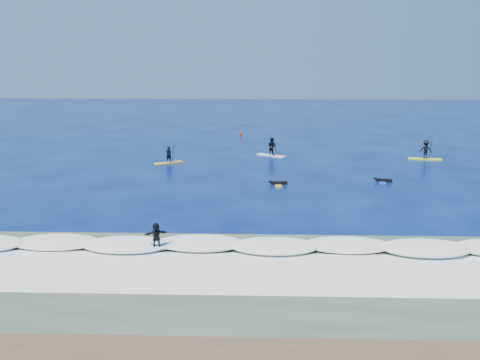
{
  "coord_description": "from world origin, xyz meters",
  "views": [
    {
      "loc": [
        0.05,
        -36.91,
        10.46
      ],
      "look_at": [
        -1.26,
        3.34,
        0.6
      ],
      "focal_mm": 40.0,
      "sensor_mm": 36.0,
      "label": 1
    }
  ],
  "objects_px": {
    "sup_paddler_left": "(169,157)",
    "prone_paddler_near": "(278,184)",
    "marker_buoy": "(241,134)",
    "sup_paddler_center": "(271,148)",
    "sup_paddler_right": "(425,151)",
    "wave_surfer": "(156,237)",
    "prone_paddler_far": "(383,181)"
  },
  "relations": [
    {
      "from": "sup_paddler_left",
      "to": "wave_surfer",
      "type": "bearing_deg",
      "value": -114.14
    },
    {
      "from": "sup_paddler_right",
      "to": "marker_buoy",
      "type": "distance_m",
      "value": 23.07
    },
    {
      "from": "sup_paddler_left",
      "to": "sup_paddler_center",
      "type": "distance_m",
      "value": 10.53
    },
    {
      "from": "sup_paddler_right",
      "to": "marker_buoy",
      "type": "bearing_deg",
      "value": 151.16
    },
    {
      "from": "sup_paddler_center",
      "to": "wave_surfer",
      "type": "height_order",
      "value": "sup_paddler_center"
    },
    {
      "from": "wave_surfer",
      "to": "marker_buoy",
      "type": "height_order",
      "value": "wave_surfer"
    },
    {
      "from": "prone_paddler_far",
      "to": "prone_paddler_near",
      "type": "bearing_deg",
      "value": 111.84
    },
    {
      "from": "sup_paddler_left",
      "to": "sup_paddler_right",
      "type": "relative_size",
      "value": 0.83
    },
    {
      "from": "marker_buoy",
      "to": "sup_paddler_left",
      "type": "bearing_deg",
      "value": -110.86
    },
    {
      "from": "prone_paddler_far",
      "to": "marker_buoy",
      "type": "xyz_separation_m",
      "value": [
        -12.26,
        23.29,
        0.19
      ]
    },
    {
      "from": "sup_paddler_left",
      "to": "wave_surfer",
      "type": "xyz_separation_m",
      "value": [
        3.02,
        -22.53,
        0.22
      ]
    },
    {
      "from": "sup_paddler_left",
      "to": "sup_paddler_right",
      "type": "bearing_deg",
      "value": -25.71
    },
    {
      "from": "marker_buoy",
      "to": "wave_surfer",
      "type": "bearing_deg",
      "value": -94.75
    },
    {
      "from": "marker_buoy",
      "to": "prone_paddler_near",
      "type": "bearing_deg",
      "value": -81.31
    },
    {
      "from": "sup_paddler_left",
      "to": "sup_paddler_center",
      "type": "height_order",
      "value": "sup_paddler_center"
    },
    {
      "from": "sup_paddler_left",
      "to": "prone_paddler_far",
      "type": "distance_m",
      "value": 19.75
    },
    {
      "from": "prone_paddler_near",
      "to": "marker_buoy",
      "type": "height_order",
      "value": "marker_buoy"
    },
    {
      "from": "prone_paddler_near",
      "to": "prone_paddler_far",
      "type": "xyz_separation_m",
      "value": [
        8.52,
        1.18,
        -0.0
      ]
    },
    {
      "from": "prone_paddler_near",
      "to": "marker_buoy",
      "type": "xyz_separation_m",
      "value": [
        -3.74,
        24.47,
        0.19
      ]
    },
    {
      "from": "prone_paddler_near",
      "to": "wave_surfer",
      "type": "distance_m",
      "value": 16.1
    },
    {
      "from": "sup_paddler_center",
      "to": "sup_paddler_right",
      "type": "height_order",
      "value": "sup_paddler_right"
    },
    {
      "from": "sup_paddler_left",
      "to": "prone_paddler_near",
      "type": "relative_size",
      "value": 1.4
    },
    {
      "from": "sup_paddler_right",
      "to": "prone_paddler_far",
      "type": "bearing_deg",
      "value": -115.3
    },
    {
      "from": "sup_paddler_center",
      "to": "sup_paddler_left",
      "type": "bearing_deg",
      "value": -126.14
    },
    {
      "from": "prone_paddler_far",
      "to": "marker_buoy",
      "type": "bearing_deg",
      "value": 41.73
    },
    {
      "from": "prone_paddler_far",
      "to": "sup_paddler_left",
      "type": "bearing_deg",
      "value": 83.67
    },
    {
      "from": "sup_paddler_center",
      "to": "prone_paddler_near",
      "type": "xyz_separation_m",
      "value": [
        0.23,
        -11.94,
        -0.67
      ]
    },
    {
      "from": "wave_surfer",
      "to": "sup_paddler_right",
      "type": "bearing_deg",
      "value": 26.78
    },
    {
      "from": "wave_surfer",
      "to": "marker_buoy",
      "type": "distance_m",
      "value": 39.1
    },
    {
      "from": "sup_paddler_left",
      "to": "marker_buoy",
      "type": "bearing_deg",
      "value": 37.35
    },
    {
      "from": "wave_surfer",
      "to": "marker_buoy",
      "type": "bearing_deg",
      "value": 62.81
    },
    {
      "from": "wave_surfer",
      "to": "prone_paddler_far",
      "type": "bearing_deg",
      "value": 22.89
    }
  ]
}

